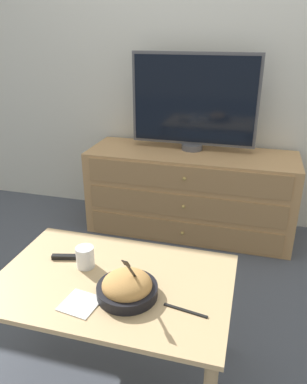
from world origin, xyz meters
The scene contains 10 objects.
ground_plane centered at (0.00, 0.00, 0.00)m, with size 12.00×12.00×0.00m, color #474C56.
wall_back centered at (0.00, 0.03, 1.30)m, with size 12.00×0.05×2.60m.
dresser centered at (-0.08, -0.27, 0.30)m, with size 1.45×0.50×0.61m.
tv centered at (-0.09, -0.19, 0.94)m, with size 0.86×0.15×0.66m.
coffee_table centered at (-0.14, -1.62, 0.42)m, with size 0.92×0.61×0.50m.
takeout_bowl centered at (-0.06, -1.70, 0.53)m, with size 0.23×0.23×0.19m.
drink_cup centered at (-0.28, -1.57, 0.53)m, with size 0.08×0.08×0.09m.
napkin centered at (-0.20, -1.79, 0.50)m, with size 0.14×0.14×0.00m.
knife centered at (0.16, -1.72, 0.50)m, with size 0.16×0.04×0.00m.
remote_control centered at (-0.38, -1.54, 0.50)m, with size 0.13×0.05×0.02m.
Camera 1 is at (0.33, -2.74, 1.40)m, focal length 35.00 mm.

